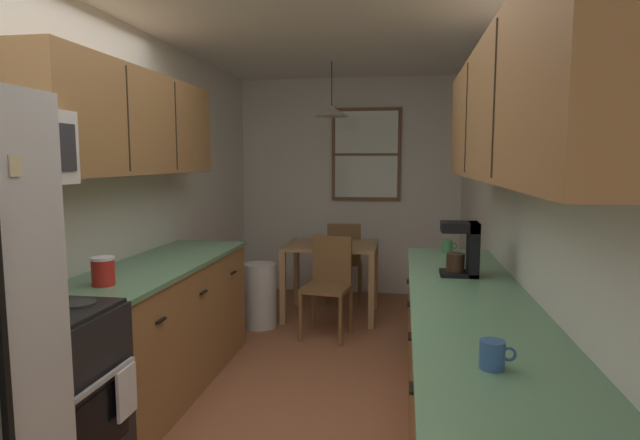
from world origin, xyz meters
TOP-DOWN VIEW (x-y plane):
  - ground_plane at (0.00, 1.00)m, footprint 12.00×12.00m
  - wall_left at (-1.35, 1.00)m, footprint 0.10×9.00m
  - wall_right at (1.35, 1.00)m, footprint 0.10×9.00m
  - wall_back at (0.00, 3.65)m, footprint 4.40×0.10m
  - ceiling_slab at (0.00, 1.00)m, footprint 4.40×9.00m
  - stove_range at (-0.99, -0.54)m, footprint 0.66×0.59m
  - counter_left at (-1.00, 0.72)m, footprint 0.64×1.92m
  - upper_cabinets_left at (-1.14, 0.67)m, footprint 0.33×2.00m
  - counter_right at (1.00, 0.03)m, footprint 0.64×3.08m
  - upper_cabinets_right at (1.14, -0.02)m, footprint 0.33×2.76m
  - dining_table at (-0.07, 2.58)m, footprint 0.92×0.72m
  - dining_chair_near at (-0.02, 2.01)m, footprint 0.45×0.45m
  - dining_chair_far at (-0.00, 3.15)m, footprint 0.44×0.44m
  - pendant_light at (-0.07, 2.58)m, footprint 0.33×0.33m
  - back_window at (0.20, 3.58)m, footprint 0.81×0.05m
  - trash_bin at (-0.70, 2.14)m, footprint 0.32×0.32m
  - storage_canister at (-1.00, 0.04)m, footprint 0.13×0.13m
  - dish_towel at (-0.64, -0.39)m, footprint 0.02×0.16m
  - coffee_maker at (1.01, 0.61)m, footprint 0.22×0.18m
  - mug_by_coffeemaker at (0.98, 1.40)m, footprint 0.11×0.08m
  - mug_spare at (0.95, -0.83)m, footprint 0.12×0.08m

SIDE VIEW (x-z plane):
  - ground_plane at x=0.00m, z-range 0.00..0.00m
  - trash_bin at x=-0.70m, z-range 0.00..0.62m
  - counter_right at x=1.00m, z-range 0.00..0.90m
  - counter_left at x=-1.00m, z-range 0.00..0.90m
  - stove_range at x=-0.99m, z-range -0.08..1.02m
  - dish_towel at x=-0.64m, z-range 0.38..0.62m
  - dining_chair_near at x=-0.02m, z-range 0.05..0.95m
  - dining_chair_far at x=0.00m, z-range 0.05..0.95m
  - dining_table at x=-0.07m, z-range 0.25..1.00m
  - mug_spare at x=0.95m, z-range 0.90..1.00m
  - mug_by_coffeemaker at x=0.98m, z-range 0.90..1.00m
  - storage_canister at x=-1.00m, z-range 0.90..1.06m
  - coffee_maker at x=1.01m, z-range 0.91..1.23m
  - wall_left at x=-1.35m, z-range 0.00..2.55m
  - wall_right at x=1.35m, z-range 0.00..2.55m
  - wall_back at x=0.00m, z-range 0.00..2.55m
  - back_window at x=0.20m, z-range 1.12..2.20m
  - upper_cabinets_right at x=1.14m, z-range 1.50..2.15m
  - upper_cabinets_left at x=-1.14m, z-range 1.50..2.17m
  - pendant_light at x=-0.07m, z-range 1.81..2.34m
  - ceiling_slab at x=0.00m, z-range 2.55..2.63m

